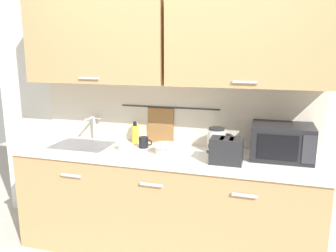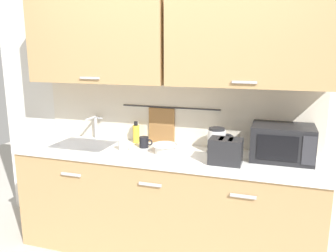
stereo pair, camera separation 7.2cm
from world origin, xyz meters
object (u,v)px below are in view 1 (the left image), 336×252
at_px(mug_near_sink, 144,142).
at_px(mixing_bowl, 165,148).
at_px(dish_soap_bottle, 135,134).
at_px(toaster, 226,151).
at_px(mug_by_kettle, 123,145).
at_px(electric_kettle, 217,140).
at_px(microwave, 282,142).

xyz_separation_m(mug_near_sink, mixing_bowl, (0.23, -0.10, -0.00)).
bearing_deg(mixing_bowl, dish_soap_bottle, 147.31).
relative_size(toaster, mug_by_kettle, 2.13).
distance_m(electric_kettle, toaster, 0.28).
xyz_separation_m(mug_near_sink, mug_by_kettle, (-0.14, -0.13, 0.00)).
bearing_deg(microwave, toaster, -150.21).
bearing_deg(mixing_bowl, mug_near_sink, 156.02).
height_order(electric_kettle, toaster, electric_kettle).
bearing_deg(electric_kettle, mixing_bowl, -159.60).
xyz_separation_m(dish_soap_bottle, toaster, (0.86, -0.34, 0.01)).
relative_size(mug_near_sink, mug_by_kettle, 1.00).
xyz_separation_m(mixing_bowl, toaster, (0.51, -0.11, 0.05)).
distance_m(mixing_bowl, mug_by_kettle, 0.36).
bearing_deg(microwave, mixing_bowl, -172.67).
distance_m(dish_soap_bottle, toaster, 0.93).
xyz_separation_m(toaster, mug_by_kettle, (-0.87, 0.08, -0.05)).
height_order(mug_near_sink, mixing_bowl, mug_near_sink).
distance_m(microwave, toaster, 0.46).
bearing_deg(mug_near_sink, toaster, -16.05).
bearing_deg(mug_by_kettle, mixing_bowl, 4.93).
bearing_deg(mug_near_sink, electric_kettle, 4.43).
bearing_deg(mixing_bowl, toaster, -12.30).
bearing_deg(electric_kettle, toaster, -67.30).
xyz_separation_m(mug_near_sink, toaster, (0.73, -0.21, 0.05)).
bearing_deg(toaster, dish_soap_bottle, 158.57).
distance_m(microwave, electric_kettle, 0.51).
xyz_separation_m(electric_kettle, dish_soap_bottle, (-0.76, 0.08, -0.01)).
distance_m(microwave, dish_soap_bottle, 1.27).
bearing_deg(mug_by_kettle, microwave, 6.65).
relative_size(electric_kettle, mug_by_kettle, 1.89).
bearing_deg(electric_kettle, mug_by_kettle, -166.70).
distance_m(electric_kettle, mixing_bowl, 0.43).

